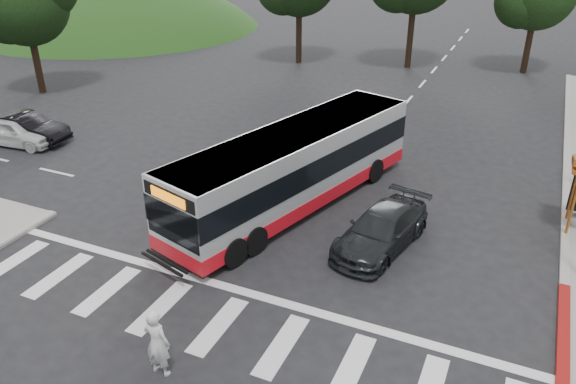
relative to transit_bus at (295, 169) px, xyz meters
The scene contains 11 objects.
ground 3.18m from the transit_bus, 69.92° to the right, with size 140.00×140.00×0.00m, color black.
curb_east 11.42m from the transit_bus, 28.50° to the left, with size 0.30×40.00×0.15m, color #9E9991.
curb_east_red 11.06m from the transit_bus, 24.80° to the right, with size 0.32×6.00×0.15m, color maroon.
hillside_nw 41.44m from the transit_bus, 138.57° to the left, with size 44.00×44.00×10.00m, color #1E3A12.
crosswalk_ladder 7.81m from the transit_bus, 82.88° to the right, with size 18.00×2.60×0.01m, color silver.
tree_west_a 22.64m from the transit_bus, 160.42° to the left, with size 5.72×5.33×8.43m.
transit_bus is the anchor object (origin of this frame).
pedestrian 9.79m from the transit_bus, 86.90° to the right, with size 0.72×0.47×1.98m, color silver.
dark_sedan 4.40m from the transit_bus, 21.95° to the right, with size 1.92×4.73×1.37m, color black.
west_car_white 15.26m from the transit_bus, behind, with size 1.71×4.25×1.45m, color silver.
west_car_black 15.18m from the transit_bus, behind, with size 1.53×4.39×1.45m, color black.
Camera 1 is at (6.99, -15.63, 10.69)m, focal length 35.00 mm.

